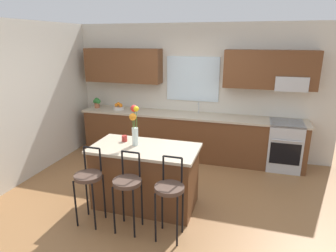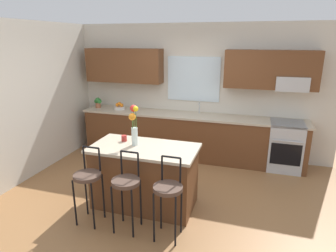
# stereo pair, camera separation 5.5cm
# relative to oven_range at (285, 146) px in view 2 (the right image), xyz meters

# --- Properties ---
(ground_plane) EXTENTS (14.00, 14.00, 0.00)m
(ground_plane) POSITION_rel_oven_range_xyz_m (-1.86, -1.68, -0.46)
(ground_plane) COLOR olive
(wall_left) EXTENTS (0.12, 4.60, 2.70)m
(wall_left) POSITION_rel_oven_range_xyz_m (-4.42, -1.38, 0.89)
(wall_left) COLOR beige
(wall_left) RESTS_ON ground
(back_wall_assembly) EXTENTS (5.60, 0.50, 2.70)m
(back_wall_assembly) POSITION_rel_oven_range_xyz_m (-1.82, 0.31, 1.05)
(back_wall_assembly) COLOR beige
(back_wall_assembly) RESTS_ON ground
(counter_run) EXTENTS (4.56, 0.64, 0.92)m
(counter_run) POSITION_rel_oven_range_xyz_m (-1.86, 0.02, 0.01)
(counter_run) COLOR brown
(counter_run) RESTS_ON ground
(sink_faucet) EXTENTS (0.02, 0.13, 0.23)m
(sink_faucet) POSITION_rel_oven_range_xyz_m (-1.69, 0.17, 0.60)
(sink_faucet) COLOR #B7BABC
(sink_faucet) RESTS_ON counter_run
(oven_range) EXTENTS (0.60, 0.64, 0.92)m
(oven_range) POSITION_rel_oven_range_xyz_m (0.00, 0.00, 0.00)
(oven_range) COLOR #B7BABC
(oven_range) RESTS_ON ground
(kitchen_island) EXTENTS (1.53, 0.80, 0.92)m
(kitchen_island) POSITION_rel_oven_range_xyz_m (-2.06, -1.96, 0.00)
(kitchen_island) COLOR brown
(kitchen_island) RESTS_ON ground
(bar_stool_near) EXTENTS (0.36, 0.36, 1.04)m
(bar_stool_near) POSITION_rel_oven_range_xyz_m (-2.61, -2.57, 0.18)
(bar_stool_near) COLOR black
(bar_stool_near) RESTS_ON ground
(bar_stool_middle) EXTENTS (0.36, 0.36, 1.04)m
(bar_stool_middle) POSITION_rel_oven_range_xyz_m (-2.06, -2.57, 0.18)
(bar_stool_middle) COLOR black
(bar_stool_middle) RESTS_ON ground
(bar_stool_far) EXTENTS (0.36, 0.36, 1.04)m
(bar_stool_far) POSITION_rel_oven_range_xyz_m (-1.51, -2.57, 0.18)
(bar_stool_far) COLOR black
(bar_stool_far) RESTS_ON ground
(flower_vase) EXTENTS (0.13, 0.17, 0.58)m
(flower_vase) POSITION_rel_oven_range_xyz_m (-2.22, -1.92, 0.78)
(flower_vase) COLOR silver
(flower_vase) RESTS_ON kitchen_island
(mug_ceramic) EXTENTS (0.08, 0.08, 0.09)m
(mug_ceramic) POSITION_rel_oven_range_xyz_m (-2.43, -1.82, 0.51)
(mug_ceramic) COLOR #A52D28
(mug_ceramic) RESTS_ON kitchen_island
(fruit_bowl_oranges) EXTENTS (0.24, 0.24, 0.16)m
(fruit_bowl_oranges) POSITION_rel_oven_range_xyz_m (-3.42, 0.03, 0.51)
(fruit_bowl_oranges) COLOR silver
(fruit_bowl_oranges) RESTS_ON counter_run
(potted_plant_small) EXTENTS (0.18, 0.12, 0.23)m
(potted_plant_small) POSITION_rel_oven_range_xyz_m (-3.94, 0.02, 0.59)
(potted_plant_small) COLOR #9E5B3D
(potted_plant_small) RESTS_ON counter_run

